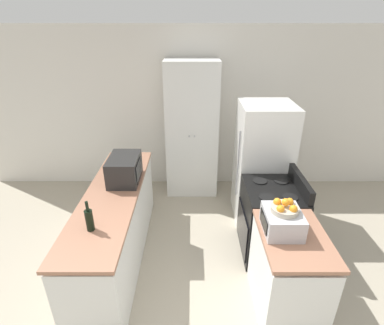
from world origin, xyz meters
The scene contains 10 objects.
wall_back centered at (0.00, 3.16, 1.30)m, with size 7.00×0.06×2.60m.
counter_left centered at (-0.91, 1.25, 0.43)m, with size 0.60×2.31×0.89m.
counter_right centered at (0.91, 0.53, 0.43)m, with size 0.60×0.85×0.89m.
pantry_cabinet centered at (-0.01, 2.86, 1.07)m, with size 0.81×0.53×2.13m.
stove centered at (0.93, 1.35, 0.45)m, with size 0.66×0.76×1.05m.
refrigerator centered at (0.96, 2.12, 0.84)m, with size 0.72×0.71×1.68m.
microwave centered at (-0.81, 1.56, 1.04)m, with size 0.35×0.51×0.31m.
wine_bottle centered at (-0.95, 0.62, 1.00)m, with size 0.07×0.07×0.30m.
toaster_oven centered at (0.80, 0.60, 0.99)m, with size 0.34×0.37×0.21m.
fruit_bowl centered at (0.81, 0.61, 1.14)m, with size 0.25×0.25×0.13m.
Camera 1 is at (-0.01, -1.61, 2.64)m, focal length 28.00 mm.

